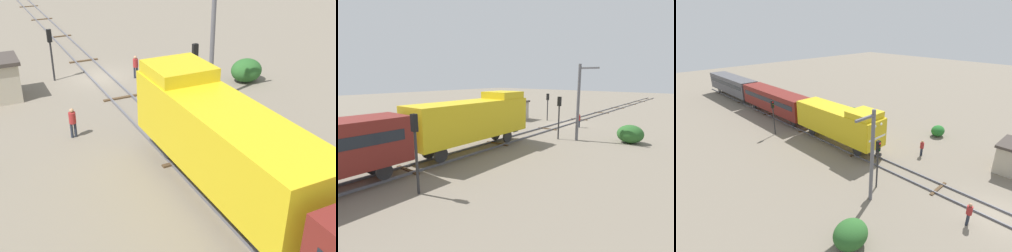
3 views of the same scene
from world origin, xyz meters
The scene contains 9 objects.
ground_plane centered at (0.00, 0.00, 0.00)m, with size 161.77×161.77×0.00m, color #756B5B.
railway_track centered at (0.00, 0.00, 0.07)m, with size 2.40×107.85×0.16m.
locomotive centered at (0.00, 16.39, 2.77)m, with size 2.90×11.60×4.60m.
traffic_signal_near centered at (3.20, -0.91, 2.64)m, with size 0.32×0.34×3.77m.
traffic_signal_mid centered at (-3.40, 8.23, 2.91)m, with size 0.32×0.34×4.19m.
worker_near_track centered at (-2.40, 1.20, 1.00)m, with size 0.38×0.38×1.70m.
worker_by_signal centered at (4.20, 8.56, 1.00)m, with size 0.38×0.38×1.70m.
catenary_mast centered at (-5.07, 7.52, 3.87)m, with size 1.94×0.28×7.26m.
bush_far centered at (-9.32, 5.41, 0.85)m, with size 2.34×1.91×1.70m, color #295B26.
Camera 1 is at (8.48, 29.04, 10.69)m, focal length 45.00 mm.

